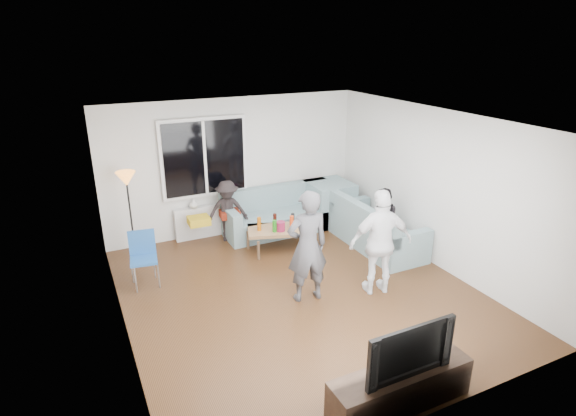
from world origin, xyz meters
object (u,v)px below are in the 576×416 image
coffee_table (279,239)px  player_left (307,247)px  television (404,347)px  spectator_right (383,220)px  sofa_right_section (377,225)px  sofa_back_section (282,210)px  spectator_back (228,211)px  floor_lamp (131,217)px  side_chair (144,260)px  tv_console (400,388)px  player_right (381,243)px

coffee_table → player_left: bearing=-101.2°
coffee_table → television: (-0.46, -4.03, 0.54)m
spectator_right → television: spectator_right is taller
sofa_right_section → spectator_right: 0.22m
sofa_right_section → sofa_back_section: bearing=41.4°
spectator_back → floor_lamp: bearing=-165.1°
side_chair → spectator_back: spectator_back is taller
sofa_right_section → tv_console: size_ratio=1.25×
sofa_back_section → sofa_right_section: bearing=-48.6°
sofa_right_section → spectator_right: bearing=-180.0°
sofa_right_section → player_left: 2.29m
coffee_table → player_left: size_ratio=0.65×
floor_lamp → television: floor_lamp is taller
player_left → tv_console: size_ratio=1.05×
tv_console → television: size_ratio=1.55×
television → spectator_right: bearing=56.4°
sofa_back_section → side_chair: (-2.82, -1.04, 0.01)m
sofa_right_section → floor_lamp: 4.32m
coffee_table → side_chair: side_chair is taller
player_left → spectator_back: player_left is taller
floor_lamp → spectator_right: (4.07, -1.58, -0.20)m
floor_lamp → television: 5.15m
side_chair → player_left: (2.07, -1.43, 0.41)m
side_chair → spectator_right: spectator_right is taller
sofa_right_section → television: size_ratio=1.94×
floor_lamp → side_chair: bearing=-90.0°
player_right → television: size_ratio=1.57×
side_chair → floor_lamp: (0.00, 1.03, 0.35)m
floor_lamp → spectator_right: bearing=-21.2°
player_left → player_right: player_left is taller
spectator_back → television: (0.23, -4.80, 0.15)m
player_right → tv_console: 2.42m
spectator_back → tv_console: size_ratio=0.73×
side_chair → tv_console: bearing=-54.1°
floor_lamp → television: size_ratio=1.51×
coffee_table → tv_console: (-0.46, -4.03, 0.02)m
side_chair → spectator_right: size_ratio=0.75×
coffee_table → floor_lamp: floor_lamp is taller
coffee_table → tv_console: bearing=-96.5°
floor_lamp → television: (1.95, -4.76, -0.04)m
sofa_back_section → television: bearing=-100.3°
side_chair → spectator_right: (4.07, -0.55, 0.15)m
sofa_back_section → floor_lamp: floor_lamp is taller
tv_console → coffee_table: bearing=83.5°
floor_lamp → tv_console: (1.95, -4.76, -0.56)m
sofa_back_section → television: television is taller
floor_lamp → spectator_back: floor_lamp is taller
sofa_back_section → player_right: size_ratio=1.42×
sofa_back_section → player_left: (-0.75, -2.46, 0.42)m
spectator_right → spectator_back: bearing=-117.9°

